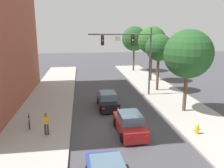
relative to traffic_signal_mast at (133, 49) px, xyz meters
name	(u,v)px	position (x,y,z in m)	size (l,w,h in m)	color
ground_plane	(124,130)	(-2.63, -8.65, -5.36)	(120.00, 120.00, 0.00)	#424247
sidewalk_left	(35,134)	(-9.13, -8.65, -5.28)	(5.00, 60.00, 0.15)	#A8A59E
sidewalk_right	(204,124)	(3.87, -8.65, -5.28)	(5.00, 60.00, 0.15)	#A8A59E
traffic_signal_mast	(133,49)	(0.00, 0.00, 0.00)	(6.92, 0.38, 7.50)	#514C47
car_lead_black	(108,101)	(-3.25, -3.52, -4.64)	(1.87, 4.26, 1.60)	black
car_following_red	(129,124)	(-2.35, -9.24, -4.64)	(1.93, 4.29, 1.60)	#B21E1E
pedestrian_sidewalk_left_walker	(46,123)	(-8.28, -9.00, -4.30)	(0.36, 0.22, 1.64)	#333338
bicycle_leaning	(29,122)	(-9.79, -7.40, -4.82)	(0.45, 1.74, 0.98)	black
fire_hydrant	(197,129)	(2.37, -10.32, -4.85)	(0.48, 0.24, 0.72)	gold
street_tree_nearest	(188,54)	(3.57, -5.67, -0.01)	(4.27, 4.27, 7.35)	brown
street_tree_second	(159,48)	(3.56, 1.74, -0.03)	(3.22, 3.22, 6.83)	brown
street_tree_third	(152,41)	(4.43, 7.18, 0.58)	(3.98, 3.98, 7.80)	brown
street_tree_farthest	(134,39)	(3.89, 15.76, 0.51)	(4.37, 4.37, 7.92)	brown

